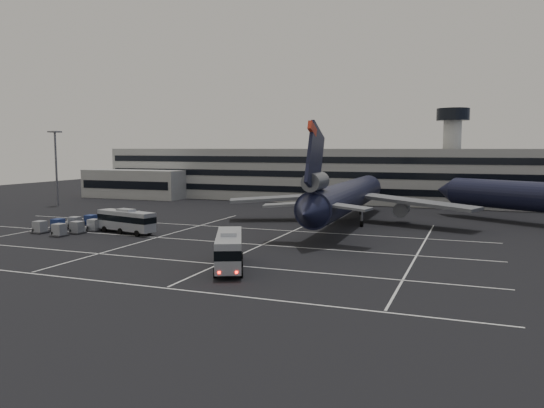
# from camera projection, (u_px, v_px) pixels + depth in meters

# --- Properties ---
(ground) EXTENTS (260.00, 260.00, 0.00)m
(ground) POSITION_uv_depth(u_px,v_px,m) (177.00, 244.00, 78.26)
(ground) COLOR black
(ground) RESTS_ON ground
(lane_markings) EXTENTS (90.00, 55.62, 0.01)m
(lane_markings) POSITION_uv_depth(u_px,v_px,m) (185.00, 244.00, 78.59)
(lane_markings) COLOR silver
(lane_markings) RESTS_ON ground
(terminal) EXTENTS (125.00, 26.00, 24.00)m
(terminal) POSITION_uv_depth(u_px,v_px,m) (304.00, 175.00, 144.60)
(terminal) COLOR gray
(terminal) RESTS_ON ground
(hills) EXTENTS (352.00, 180.00, 44.00)m
(hills) POSITION_uv_depth(u_px,v_px,m) (418.00, 209.00, 230.83)
(hills) COLOR #38332B
(hills) RESTS_ON ground
(lightpole_left) EXTENTS (2.40, 2.40, 18.28)m
(lightpole_left) POSITION_uv_depth(u_px,v_px,m) (56.00, 158.00, 129.18)
(lightpole_left) COLOR slate
(lightpole_left) RESTS_ON ground
(trijet_main) EXTENTS (47.44, 57.56, 18.08)m
(trijet_main) POSITION_uv_depth(u_px,v_px,m) (346.00, 197.00, 97.65)
(trijet_main) COLOR black
(trijet_main) RESTS_ON ground
(bus_near) EXTENTS (7.91, 12.77, 4.48)m
(bus_near) POSITION_uv_depth(u_px,v_px,m) (229.00, 248.00, 62.11)
(bus_near) COLOR #9C9FA4
(bus_near) RESTS_ON ground
(bus_far) EXTENTS (11.89, 5.31, 4.09)m
(bus_far) POSITION_uv_depth(u_px,v_px,m) (126.00, 220.00, 88.05)
(bus_far) COLOR #9C9FA4
(bus_far) RESTS_ON ground
(tug_a) EXTENTS (1.66, 2.25, 1.30)m
(tug_a) POSITION_uv_depth(u_px,v_px,m) (72.00, 223.00, 96.25)
(tug_a) COLOR #BCBCB7
(tug_a) RESTS_ON ground
(tug_b) EXTENTS (1.92, 2.33, 1.30)m
(tug_b) POSITION_uv_depth(u_px,v_px,m) (81.00, 229.00, 88.86)
(tug_b) COLOR #BCBCB7
(tug_b) RESTS_ON ground
(uld_cluster) EXTENTS (10.41, 13.82, 2.04)m
(uld_cluster) POSITION_uv_depth(u_px,v_px,m) (76.00, 225.00, 90.79)
(uld_cluster) COLOR #2D2D30
(uld_cluster) RESTS_ON ground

